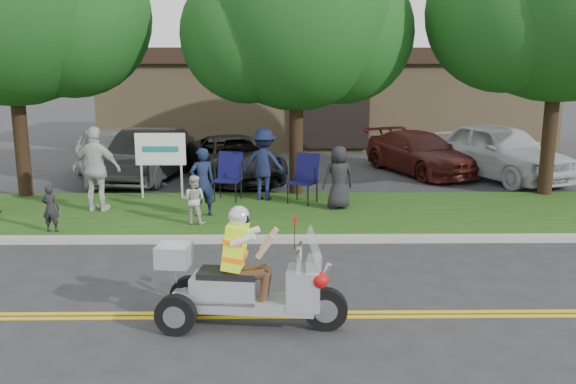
{
  "coord_description": "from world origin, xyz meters",
  "views": [
    {
      "loc": [
        0.09,
        -8.49,
        3.49
      ],
      "look_at": [
        0.22,
        2.0,
        1.24
      ],
      "focal_mm": 38.0,
      "sensor_mm": 36.0,
      "label": 1
    }
  ],
  "objects_px": {
    "parked_car_left": "(147,155)",
    "lawn_chair_a": "(305,175)",
    "parked_car_mid": "(234,158)",
    "parked_car_far_right": "(499,151)",
    "trike_scooter": "(243,285)",
    "spectator_adult_right": "(97,169)",
    "parked_car_right": "(419,153)",
    "lawn_chair_b": "(229,173)",
    "spectator_adult_left": "(202,182)",
    "parked_car_far_left": "(110,154)"
  },
  "relations": [
    {
      "from": "parked_car_left",
      "to": "lawn_chair_a",
      "type": "bearing_deg",
      "value": -28.34
    },
    {
      "from": "parked_car_mid",
      "to": "parked_car_far_right",
      "type": "relative_size",
      "value": 0.95
    },
    {
      "from": "lawn_chair_a",
      "to": "trike_scooter",
      "type": "bearing_deg",
      "value": -70.31
    },
    {
      "from": "spectator_adult_right",
      "to": "parked_car_left",
      "type": "xyz_separation_m",
      "value": [
        0.24,
        4.22,
        -0.33
      ]
    },
    {
      "from": "parked_car_right",
      "to": "trike_scooter",
      "type": "bearing_deg",
      "value": -135.05
    },
    {
      "from": "spectator_adult_right",
      "to": "parked_car_left",
      "type": "distance_m",
      "value": 4.24
    },
    {
      "from": "spectator_adult_right",
      "to": "parked_car_right",
      "type": "height_order",
      "value": "spectator_adult_right"
    },
    {
      "from": "trike_scooter",
      "to": "parked_car_mid",
      "type": "xyz_separation_m",
      "value": [
        -0.88,
        10.36,
        0.07
      ]
    },
    {
      "from": "parked_car_left",
      "to": "parked_car_right",
      "type": "distance_m",
      "value": 8.45
    },
    {
      "from": "trike_scooter",
      "to": "lawn_chair_a",
      "type": "distance_m",
      "value": 7.05
    },
    {
      "from": "spectator_adult_right",
      "to": "parked_car_left",
      "type": "bearing_deg",
      "value": -83.6
    },
    {
      "from": "lawn_chair_a",
      "to": "parked_car_left",
      "type": "xyz_separation_m",
      "value": [
        -4.56,
        3.37,
        -0.02
      ]
    },
    {
      "from": "lawn_chair_b",
      "to": "spectator_adult_right",
      "type": "distance_m",
      "value": 3.16
    },
    {
      "from": "spectator_adult_left",
      "to": "parked_car_left",
      "type": "distance_m",
      "value": 5.22
    },
    {
      "from": "parked_car_far_left",
      "to": "spectator_adult_left",
      "type": "bearing_deg",
      "value": -77.96
    },
    {
      "from": "parked_car_far_left",
      "to": "parked_car_mid",
      "type": "xyz_separation_m",
      "value": [
        3.71,
        -0.11,
        -0.13
      ]
    },
    {
      "from": "trike_scooter",
      "to": "parked_car_far_right",
      "type": "xyz_separation_m",
      "value": [
        7.1,
        10.48,
        0.26
      ]
    },
    {
      "from": "spectator_adult_left",
      "to": "parked_car_mid",
      "type": "bearing_deg",
      "value": -116.46
    },
    {
      "from": "lawn_chair_a",
      "to": "parked_car_far_left",
      "type": "bearing_deg",
      "value": 177.06
    },
    {
      "from": "spectator_adult_left",
      "to": "parked_car_far_right",
      "type": "bearing_deg",
      "value": -171.93
    },
    {
      "from": "parked_car_mid",
      "to": "parked_car_right",
      "type": "height_order",
      "value": "parked_car_mid"
    },
    {
      "from": "trike_scooter",
      "to": "lawn_chair_b",
      "type": "bearing_deg",
      "value": 102.8
    },
    {
      "from": "spectator_adult_right",
      "to": "parked_car_far_right",
      "type": "relative_size",
      "value": 0.39
    },
    {
      "from": "trike_scooter",
      "to": "lawn_chair_a",
      "type": "height_order",
      "value": "trike_scooter"
    },
    {
      "from": "spectator_adult_left",
      "to": "parked_car_right",
      "type": "height_order",
      "value": "spectator_adult_left"
    },
    {
      "from": "parked_car_left",
      "to": "spectator_adult_right",
      "type": "bearing_deg",
      "value": -85.15
    },
    {
      "from": "lawn_chair_b",
      "to": "lawn_chair_a",
      "type": "bearing_deg",
      "value": 2.15
    },
    {
      "from": "spectator_adult_right",
      "to": "parked_car_far_left",
      "type": "relative_size",
      "value": 0.42
    },
    {
      "from": "trike_scooter",
      "to": "parked_car_left",
      "type": "bearing_deg",
      "value": 115.23
    },
    {
      "from": "lawn_chair_b",
      "to": "parked_car_far_right",
      "type": "xyz_separation_m",
      "value": [
        7.88,
        3.21,
        0.07
      ]
    },
    {
      "from": "trike_scooter",
      "to": "parked_car_far_left",
      "type": "relative_size",
      "value": 0.55
    },
    {
      "from": "parked_car_far_left",
      "to": "parked_car_far_right",
      "type": "xyz_separation_m",
      "value": [
        11.69,
        0.01,
        0.06
      ]
    },
    {
      "from": "spectator_adult_right",
      "to": "parked_car_far_left",
      "type": "height_order",
      "value": "spectator_adult_right"
    },
    {
      "from": "trike_scooter",
      "to": "parked_car_far_right",
      "type": "relative_size",
      "value": 0.52
    },
    {
      "from": "parked_car_far_left",
      "to": "parked_car_mid",
      "type": "height_order",
      "value": "parked_car_far_left"
    },
    {
      "from": "parked_car_left",
      "to": "parked_car_far_right",
      "type": "xyz_separation_m",
      "value": [
        10.56,
        0.16,
        0.09
      ]
    },
    {
      "from": "parked_car_left",
      "to": "parked_car_right",
      "type": "relative_size",
      "value": 1.02
    },
    {
      "from": "spectator_adult_right",
      "to": "parked_car_mid",
      "type": "height_order",
      "value": "spectator_adult_right"
    },
    {
      "from": "spectator_adult_left",
      "to": "spectator_adult_right",
      "type": "relative_size",
      "value": 0.79
    },
    {
      "from": "spectator_adult_left",
      "to": "parked_car_right",
      "type": "distance_m",
      "value": 8.47
    },
    {
      "from": "parked_car_left",
      "to": "parked_car_mid",
      "type": "distance_m",
      "value": 2.58
    },
    {
      "from": "trike_scooter",
      "to": "parked_car_far_left",
      "type": "bearing_deg",
      "value": 120.38
    },
    {
      "from": "lawn_chair_b",
      "to": "parked_car_left",
      "type": "bearing_deg",
      "value": 142.88
    },
    {
      "from": "parked_car_right",
      "to": "parked_car_far_right",
      "type": "height_order",
      "value": "parked_car_far_right"
    },
    {
      "from": "parked_car_far_right",
      "to": "parked_car_far_left",
      "type": "bearing_deg",
      "value": 158.64
    },
    {
      "from": "parked_car_right",
      "to": "parked_car_far_right",
      "type": "distance_m",
      "value": 2.4
    },
    {
      "from": "parked_car_right",
      "to": "parked_car_far_right",
      "type": "relative_size",
      "value": 0.91
    },
    {
      "from": "parked_car_mid",
      "to": "parked_car_far_left",
      "type": "bearing_deg",
      "value": 158.91
    },
    {
      "from": "parked_car_far_right",
      "to": "parked_car_right",
      "type": "bearing_deg",
      "value": 134.97
    },
    {
      "from": "parked_car_left",
      "to": "parked_car_right",
      "type": "bearing_deg",
      "value": 15.65
    }
  ]
}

